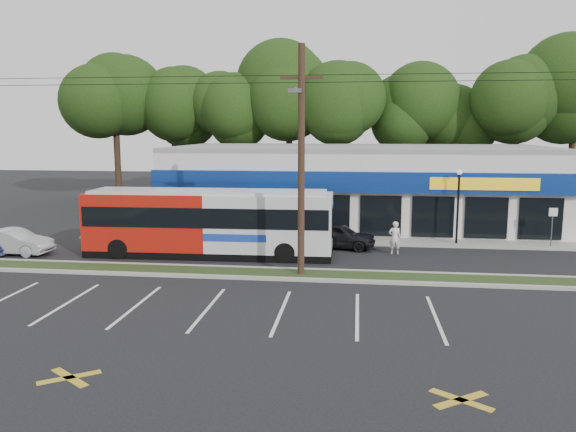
{
  "coord_description": "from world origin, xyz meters",
  "views": [
    {
      "loc": [
        5.43,
        -23.09,
        6.47
      ],
      "look_at": [
        1.92,
        5.0,
        2.06
      ],
      "focal_mm": 35.0,
      "sensor_mm": 36.0,
      "label": 1
    }
  ],
  "objects_px": {
    "utility_pole": "(297,154)",
    "pedestrian_a": "(395,238)",
    "lamp_post": "(458,198)",
    "pedestrian_b": "(294,230)",
    "car_dark": "(337,235)",
    "sign_post": "(553,220)",
    "car_silver": "(14,242)",
    "metrobus": "(209,221)"
  },
  "relations": [
    {
      "from": "sign_post",
      "to": "pedestrian_b",
      "type": "height_order",
      "value": "sign_post"
    },
    {
      "from": "utility_pole",
      "to": "metrobus",
      "type": "relative_size",
      "value": 3.95
    },
    {
      "from": "utility_pole",
      "to": "pedestrian_a",
      "type": "bearing_deg",
      "value": 48.04
    },
    {
      "from": "metrobus",
      "to": "car_silver",
      "type": "xyz_separation_m",
      "value": [
        -10.2,
        -1.0,
        -1.13
      ]
    },
    {
      "from": "lamp_post",
      "to": "car_dark",
      "type": "distance_m",
      "value": 7.12
    },
    {
      "from": "lamp_post",
      "to": "car_dark",
      "type": "relative_size",
      "value": 1.02
    },
    {
      "from": "sign_post",
      "to": "pedestrian_a",
      "type": "height_order",
      "value": "sign_post"
    },
    {
      "from": "sign_post",
      "to": "car_dark",
      "type": "xyz_separation_m",
      "value": [
        -11.64,
        -1.45,
        -0.84
      ]
    },
    {
      "from": "lamp_post",
      "to": "car_silver",
      "type": "xyz_separation_m",
      "value": [
        -23.27,
        -5.3,
        -2.01
      ]
    },
    {
      "from": "lamp_post",
      "to": "pedestrian_a",
      "type": "xyz_separation_m",
      "value": [
        -3.61,
        -2.8,
        -1.8
      ]
    },
    {
      "from": "car_dark",
      "to": "pedestrian_a",
      "type": "relative_size",
      "value": 2.41
    },
    {
      "from": "pedestrian_a",
      "to": "car_silver",
      "type": "bearing_deg",
      "value": 2.51
    },
    {
      "from": "metrobus",
      "to": "car_dark",
      "type": "relative_size",
      "value": 3.03
    },
    {
      "from": "utility_pole",
      "to": "pedestrian_a",
      "type": "distance_m",
      "value": 8.2
    },
    {
      "from": "metrobus",
      "to": "car_dark",
      "type": "distance_m",
      "value": 7.03
    },
    {
      "from": "car_dark",
      "to": "pedestrian_a",
      "type": "xyz_separation_m",
      "value": [
        3.04,
        -1.13,
        0.16
      ]
    },
    {
      "from": "pedestrian_a",
      "to": "pedestrian_b",
      "type": "bearing_deg",
      "value": -17.8
    },
    {
      "from": "sign_post",
      "to": "utility_pole",
      "type": "bearing_deg",
      "value": -149.85
    },
    {
      "from": "car_silver",
      "to": "pedestrian_a",
      "type": "relative_size",
      "value": 2.32
    },
    {
      "from": "lamp_post",
      "to": "sign_post",
      "type": "xyz_separation_m",
      "value": [
        5.0,
        -0.23,
        -1.12
      ]
    },
    {
      "from": "pedestrian_b",
      "to": "utility_pole",
      "type": "bearing_deg",
      "value": 89.25
    },
    {
      "from": "pedestrian_b",
      "to": "metrobus",
      "type": "bearing_deg",
      "value": 25.78
    },
    {
      "from": "utility_pole",
      "to": "pedestrian_b",
      "type": "height_order",
      "value": "utility_pole"
    },
    {
      "from": "car_silver",
      "to": "metrobus",
      "type": "bearing_deg",
      "value": -80.85
    },
    {
      "from": "pedestrian_a",
      "to": "car_dark",
      "type": "bearing_deg",
      "value": -25.14
    },
    {
      "from": "utility_pole",
      "to": "metrobus",
      "type": "bearing_deg",
      "value": 143.94
    },
    {
      "from": "car_silver",
      "to": "pedestrian_b",
      "type": "relative_size",
      "value": 2.22
    },
    {
      "from": "lamp_post",
      "to": "pedestrian_b",
      "type": "relative_size",
      "value": 2.35
    },
    {
      "from": "sign_post",
      "to": "metrobus",
      "type": "xyz_separation_m",
      "value": [
        -18.08,
        -4.07,
        0.24
      ]
    },
    {
      "from": "sign_post",
      "to": "car_silver",
      "type": "bearing_deg",
      "value": -169.82
    },
    {
      "from": "utility_pole",
      "to": "car_silver",
      "type": "relative_size",
      "value": 12.44
    },
    {
      "from": "utility_pole",
      "to": "car_dark",
      "type": "bearing_deg",
      "value": 76.17
    },
    {
      "from": "utility_pole",
      "to": "sign_post",
      "type": "distance_m",
      "value": 15.71
    },
    {
      "from": "metrobus",
      "to": "pedestrian_a",
      "type": "xyz_separation_m",
      "value": [
        9.47,
        1.5,
        -0.93
      ]
    },
    {
      "from": "metrobus",
      "to": "car_silver",
      "type": "relative_size",
      "value": 3.15
    },
    {
      "from": "sign_post",
      "to": "metrobus",
      "type": "relative_size",
      "value": 0.18
    },
    {
      "from": "lamp_post",
      "to": "pedestrian_b",
      "type": "height_order",
      "value": "lamp_post"
    },
    {
      "from": "utility_pole",
      "to": "lamp_post",
      "type": "xyz_separation_m",
      "value": [
        8.17,
        7.87,
        -2.74
      ]
    },
    {
      "from": "pedestrian_a",
      "to": "pedestrian_b",
      "type": "distance_m",
      "value": 5.54
    },
    {
      "from": "car_dark",
      "to": "pedestrian_a",
      "type": "height_order",
      "value": "pedestrian_a"
    },
    {
      "from": "car_dark",
      "to": "pedestrian_a",
      "type": "distance_m",
      "value": 3.24
    },
    {
      "from": "car_dark",
      "to": "metrobus",
      "type": "bearing_deg",
      "value": 123.16
    }
  ]
}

